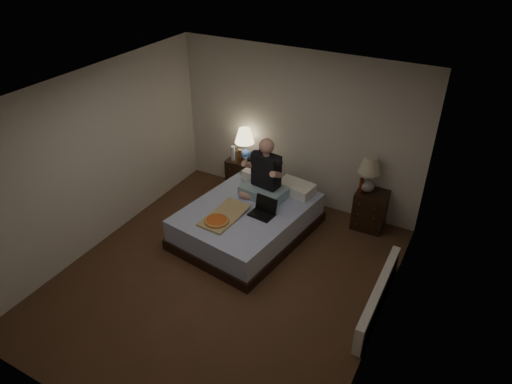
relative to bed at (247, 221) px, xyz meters
The scene contains 19 objects.
floor 1.03m from the bed, 79.10° to the right, with size 4.00×4.50×0.00m, color brown.
ceiling 2.47m from the bed, 79.10° to the right, with size 4.00×4.50×0.00m, color white.
wall_back 1.63m from the bed, 81.48° to the left, with size 4.00×2.50×0.00m, color silver.
wall_front 3.39m from the bed, 86.64° to the right, with size 4.00×2.50×0.00m, color silver.
wall_left 2.29m from the bed, 151.46° to the right, with size 4.50×2.50×0.00m, color silver.
wall_right 2.60m from the bed, 24.21° to the right, with size 4.50×2.50×0.00m, color silver.
bed is the anchor object (origin of this frame).
nightstand_left 1.27m from the bed, 122.97° to the left, with size 0.46×0.42×0.60m, color black.
nightstand_right 1.86m from the bed, 34.92° to the left, with size 0.46×0.42×0.60m, color black.
lamp_left 1.40m from the bed, 121.25° to the left, with size 0.32×0.32×0.56m, color #295097, non-canonical shape.
lamp_right 1.89m from the bed, 36.73° to the left, with size 0.32×0.32×0.56m, color gray, non-canonical shape.
water_bottle 1.36m from the bed, 130.09° to the left, with size 0.07×0.07×0.25m, color silver.
soda_can 1.21m from the bed, 121.07° to the left, with size 0.07×0.07×0.10m, color #ABAAA6.
beer_bottle_left 1.26m from the bed, 125.25° to the left, with size 0.06×0.06×0.23m, color #5D320D.
beer_bottle_right 1.75m from the bed, 36.35° to the left, with size 0.06×0.06×0.23m, color #541B0C.
person 0.81m from the bed, 78.44° to the left, with size 0.66×0.52×0.93m, color black, non-canonical shape.
laptop 0.47m from the bed, 17.21° to the right, with size 0.34×0.28×0.24m, color black, non-canonical shape.
pizza_box 0.65m from the bed, 107.00° to the right, with size 0.40×0.76×0.08m, color tan, non-canonical shape.
radiator 2.19m from the bed, 14.65° to the right, with size 0.10×1.60×0.40m, color white.
Camera 1 is at (2.54, -3.77, 4.18)m, focal length 32.00 mm.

